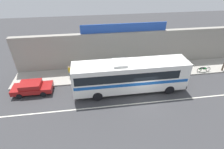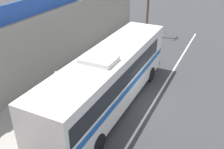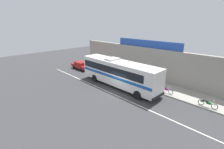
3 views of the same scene
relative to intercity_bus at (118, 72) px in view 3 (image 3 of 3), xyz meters
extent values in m
plane|color=#3A3A3D|center=(1.37, -1.52, -2.07)|extent=(70.00, 70.00, 0.00)
cube|color=#A8A399|center=(1.37, 3.68, -2.00)|extent=(30.00, 3.60, 0.14)
cube|color=gray|center=(1.37, 5.83, 0.33)|extent=(30.00, 0.70, 4.80)
cube|color=#234CAD|center=(0.47, 5.83, 3.28)|extent=(11.02, 0.12, 1.10)
cube|color=silver|center=(1.37, -2.32, -2.06)|extent=(30.00, 0.14, 0.01)
cube|color=white|center=(0.09, 0.00, -0.07)|extent=(12.32, 2.54, 3.10)
cube|color=black|center=(-0.40, 0.00, 0.48)|extent=(10.84, 2.56, 0.96)
cube|color=#1956B2|center=(0.09, 0.00, -0.37)|extent=(12.07, 2.56, 0.36)
cube|color=black|center=(6.22, 0.00, 0.38)|extent=(0.04, 2.29, 1.40)
cube|color=black|center=(6.21, 0.00, -1.44)|extent=(0.12, 2.54, 0.36)
cube|color=silver|center=(-1.14, 0.00, 1.60)|extent=(1.40, 1.78, 0.24)
cylinder|color=black|center=(4.28, 1.18, -1.55)|extent=(1.04, 0.32, 1.04)
cylinder|color=black|center=(4.28, -1.18, -1.55)|extent=(1.04, 0.32, 1.04)
cylinder|color=black|center=(-3.61, 1.18, -1.55)|extent=(1.04, 0.32, 1.04)
cylinder|color=black|center=(-3.61, -1.18, -1.55)|extent=(1.04, 0.32, 1.04)
cube|color=maroon|center=(-10.63, 1.05, -1.46)|extent=(4.26, 1.77, 0.56)
cube|color=maroon|center=(-10.73, 1.05, -0.94)|extent=(2.21, 1.59, 0.48)
cube|color=black|center=(-9.91, 1.05, -0.97)|extent=(0.21, 1.48, 0.34)
cylinder|color=black|center=(-9.40, 1.88, -1.76)|extent=(0.62, 0.20, 0.62)
cylinder|color=black|center=(-9.40, 0.22, -1.76)|extent=(0.62, 0.20, 0.62)
cylinder|color=black|center=(-11.86, 1.88, -1.76)|extent=(0.62, 0.20, 0.62)
cylinder|color=black|center=(-11.86, 0.22, -1.76)|extent=(0.62, 0.20, 0.62)
torus|color=black|center=(11.19, 2.28, -1.62)|extent=(0.62, 0.06, 0.62)
torus|color=black|center=(9.94, 2.28, -1.62)|extent=(0.62, 0.06, 0.62)
cylinder|color=silver|center=(11.11, 2.28, -1.32)|extent=(0.34, 0.04, 0.65)
cylinder|color=silver|center=(11.01, 2.28, -1.00)|extent=(0.03, 0.56, 0.03)
ellipsoid|color=#237F38|center=(10.63, 2.28, -1.44)|extent=(0.56, 0.22, 0.34)
cube|color=black|center=(10.34, 2.28, -1.32)|extent=(0.52, 0.20, 0.10)
ellipsoid|color=#237F38|center=(10.00, 2.28, -1.48)|extent=(0.36, 0.14, 0.16)
torus|color=black|center=(6.50, 2.40, -1.62)|extent=(0.62, 0.06, 0.62)
torus|color=black|center=(5.19, 2.40, -1.62)|extent=(0.62, 0.06, 0.62)
cylinder|color=silver|center=(6.42, 2.40, -1.32)|extent=(0.34, 0.04, 0.65)
cylinder|color=silver|center=(6.32, 2.40, -1.00)|extent=(0.03, 0.56, 0.03)
ellipsoid|color=#991E8C|center=(5.91, 2.40, -1.44)|extent=(0.56, 0.22, 0.34)
cube|color=black|center=(5.61, 2.40, -1.32)|extent=(0.52, 0.20, 0.10)
ellipsoid|color=#991E8C|center=(5.25, 2.40, -1.48)|extent=(0.36, 0.14, 0.16)
cylinder|color=black|center=(-6.72, 3.51, -1.54)|extent=(0.13, 0.13, 0.77)
cylinder|color=black|center=(-6.72, 3.33, -1.54)|extent=(0.13, 0.13, 0.77)
cylinder|color=gold|center=(-6.72, 3.42, -0.87)|extent=(0.30, 0.30, 0.58)
sphere|color=tan|center=(-6.72, 3.42, -0.45)|extent=(0.21, 0.21, 0.21)
cylinder|color=gold|center=(-6.72, 3.62, -0.84)|extent=(0.08, 0.08, 0.53)
cylinder|color=gold|center=(-6.72, 3.22, -0.84)|extent=(0.08, 0.08, 0.53)
cylinder|color=brown|center=(1.33, 3.41, -1.50)|extent=(0.13, 0.13, 0.84)
cylinder|color=brown|center=(1.33, 3.23, -1.50)|extent=(0.13, 0.13, 0.84)
cylinder|color=#2D7A4C|center=(1.33, 3.32, -0.77)|extent=(0.30, 0.30, 0.63)
sphere|color=tan|center=(1.33, 3.32, -0.31)|extent=(0.23, 0.23, 0.23)
cylinder|color=#2D7A4C|center=(1.33, 3.52, -0.74)|extent=(0.08, 0.08, 0.58)
cylinder|color=#2D7A4C|center=(1.33, 3.12, -0.74)|extent=(0.08, 0.08, 0.58)
cylinder|color=navy|center=(-0.38, 3.63, -1.51)|extent=(0.13, 0.13, 0.83)
cylinder|color=navy|center=(-0.38, 3.45, -1.51)|extent=(0.13, 0.13, 0.83)
cylinder|color=#2D7A4C|center=(-0.38, 3.54, -0.79)|extent=(0.30, 0.30, 0.62)
sphere|color=tan|center=(-0.38, 3.54, -0.34)|extent=(0.22, 0.22, 0.22)
cylinder|color=#2D7A4C|center=(-0.38, 3.74, -0.76)|extent=(0.08, 0.08, 0.57)
cylinder|color=#2D7A4C|center=(-0.38, 3.34, -0.76)|extent=(0.08, 0.08, 0.57)
camera|label=1|loc=(-4.05, -15.14, 10.29)|focal=27.74mm
camera|label=2|loc=(-11.63, -5.86, 7.08)|focal=41.20mm
camera|label=3|loc=(13.89, -14.72, 6.43)|focal=25.11mm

